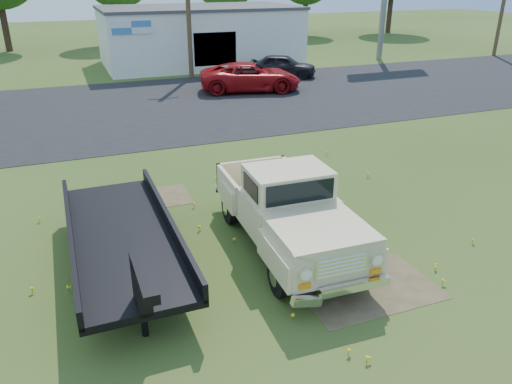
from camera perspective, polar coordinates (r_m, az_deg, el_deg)
ground at (r=13.14m, az=-0.13°, el=-5.32°), size 140.00×140.00×0.00m
asphalt_lot at (r=26.82m, az=-11.94°, el=9.50°), size 90.00×14.00×0.02m
dirt_patch_a at (r=11.50m, az=12.55°, el=-10.67°), size 3.00×2.00×0.01m
dirt_patch_b at (r=15.73m, az=-11.60°, el=-0.71°), size 2.20×1.60×0.01m
commercial_building at (r=39.28m, az=-6.48°, el=17.38°), size 14.20×8.20×4.15m
utility_pole_mid at (r=33.76m, az=-7.79°, el=20.56°), size 1.60×0.30×9.00m
vintage_pickup_truck at (r=12.27m, az=3.59°, el=-1.94°), size 2.47×5.99×2.15m
flatbed_trailer at (r=11.89m, az=-15.11°, el=-4.42°), size 2.34×6.91×1.88m
red_pickup at (r=29.79m, az=-0.65°, el=12.99°), size 6.30×3.99×1.62m
dark_sedan at (r=34.00m, az=3.07°, el=14.20°), size 4.65×3.61×1.48m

